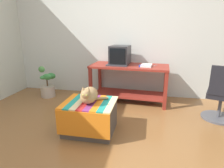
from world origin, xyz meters
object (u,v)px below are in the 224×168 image
Objects in this scene: desk at (129,77)px; book at (146,65)px; cat at (89,95)px; office_chair at (221,97)px; tv_monitor at (120,55)px; stapler at (142,66)px; potted_plant at (48,85)px; ottoman_with_blanket at (90,117)px; keyboard at (117,65)px.

book is (0.33, -0.07, 0.25)m from desk.
office_chair reaches higher than cat.
stapler is at bearing -23.77° from tv_monitor.
cat is 2.05m from office_chair.
book is 0.39× the size of potted_plant.
stapler is at bearing 60.77° from ottoman_with_blanket.
book is 1.54m from ottoman_with_blanket.
potted_plant is at bearing -173.45° from desk.
desk is 3.17× the size of tv_monitor.
desk is 2.34× the size of potted_plant.
potted_plant is at bearing 134.93° from cat.
cat is 3.51× the size of stapler.
office_chair reaches higher than potted_plant.
cat reaches higher than ottoman_with_blanket.
keyboard reaches higher than ottoman_with_blanket.
book is 0.65× the size of cat.
stapler is at bearing 0.93° from office_chair.
cat is at bearing -93.90° from keyboard.
tv_monitor is 1.66m from potted_plant.
keyboard reaches higher than cat.
potted_plant is (-1.32, 1.23, 0.03)m from ottoman_with_blanket.
tv_monitor is 4.37× the size of stapler.
desk is 1.74m from potted_plant.
desk is 0.36m from keyboard.
stapler is (0.64, 1.18, 0.20)m from cat.
stapler is (1.97, -0.08, 0.49)m from potted_plant.
ottoman_with_blanket is at bearing -94.62° from tv_monitor.
stapler reaches higher than book.
keyboard is at bearing 89.93° from stapler.
cat is 1.85m from potted_plant.
book reaches higher than potted_plant.
tv_monitor is at bearing 80.45° from cat.
ottoman_with_blanket is 1.83× the size of cat.
keyboard is at bearing -167.93° from book.
tv_monitor is at bearing 66.31° from stapler.
tv_monitor is 1.89m from office_chair.
cat is at bearing -43.41° from potted_plant.
tv_monitor reaches higher than book.
cat is (-0.72, -1.27, -0.19)m from book.
office_chair reaches higher than keyboard.
tv_monitor is at bearing 164.90° from desk.
office_chair is at bearing -10.83° from keyboard.
keyboard is (-0.03, -0.20, -0.17)m from tv_monitor.
cat is at bearing -94.18° from tv_monitor.
stapler is (-1.26, 0.42, 0.36)m from office_chair.
ottoman_with_blanket is at bearing 154.56° from stapler.
potted_plant is at bearing 136.99° from ottoman_with_blanket.
stapler reaches higher than desk.
desk is 1.40m from ottoman_with_blanket.
cat reaches higher than potted_plant.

